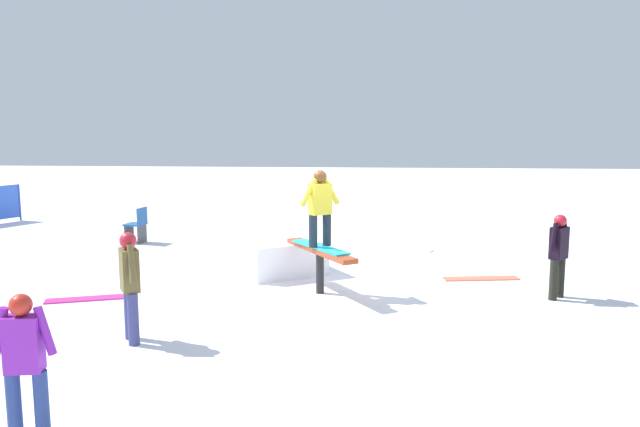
{
  "coord_description": "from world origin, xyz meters",
  "views": [
    {
      "loc": [
        10.51,
        0.77,
        2.96
      ],
      "look_at": [
        0.0,
        0.0,
        1.4
      ],
      "focal_mm": 35.0,
      "sensor_mm": 36.0,
      "label": 1
    }
  ],
  "objects_px": {
    "loose_snowboard_coral": "(481,278)",
    "folding_chair": "(137,226)",
    "bystander_black": "(559,252)",
    "bystander_brown": "(130,281)",
    "loose_snowboard_magenta": "(91,299)",
    "bystander_purple": "(25,359)",
    "rail_feature": "(320,255)",
    "main_rider_on_rail": "(320,210)",
    "loose_snowboard_white": "(401,248)"
  },
  "relations": [
    {
      "from": "bystander_purple",
      "to": "folding_chair",
      "type": "relative_size",
      "value": 1.61
    },
    {
      "from": "bystander_purple",
      "to": "bystander_black",
      "type": "height_order",
      "value": "bystander_black"
    },
    {
      "from": "bystander_purple",
      "to": "loose_snowboard_magenta",
      "type": "distance_m",
      "value": 4.88
    },
    {
      "from": "bystander_black",
      "to": "loose_snowboard_magenta",
      "type": "distance_m",
      "value": 7.88
    },
    {
      "from": "main_rider_on_rail",
      "to": "bystander_black",
      "type": "xyz_separation_m",
      "value": [
        0.04,
        4.01,
        -0.66
      ]
    },
    {
      "from": "loose_snowboard_coral",
      "to": "rail_feature",
      "type": "bearing_deg",
      "value": 13.4
    },
    {
      "from": "bystander_brown",
      "to": "loose_snowboard_coral",
      "type": "height_order",
      "value": "bystander_brown"
    },
    {
      "from": "bystander_black",
      "to": "loose_snowboard_coral",
      "type": "height_order",
      "value": "bystander_black"
    },
    {
      "from": "bystander_brown",
      "to": "bystander_black",
      "type": "bearing_deg",
      "value": -98.57
    },
    {
      "from": "loose_snowboard_coral",
      "to": "folding_chair",
      "type": "relative_size",
      "value": 1.63
    },
    {
      "from": "loose_snowboard_coral",
      "to": "loose_snowboard_magenta",
      "type": "xyz_separation_m",
      "value": [
        1.86,
        -6.79,
        0.0
      ]
    },
    {
      "from": "loose_snowboard_coral",
      "to": "loose_snowboard_magenta",
      "type": "distance_m",
      "value": 7.04
    },
    {
      "from": "bystander_black",
      "to": "loose_snowboard_white",
      "type": "height_order",
      "value": "bystander_black"
    },
    {
      "from": "bystander_brown",
      "to": "loose_snowboard_magenta",
      "type": "distance_m",
      "value": 2.55
    },
    {
      "from": "loose_snowboard_coral",
      "to": "bystander_black",
      "type": "bearing_deg",
      "value": 121.53
    },
    {
      "from": "loose_snowboard_coral",
      "to": "folding_chair",
      "type": "bearing_deg",
      "value": -29.63
    },
    {
      "from": "rail_feature",
      "to": "bystander_brown",
      "type": "xyz_separation_m",
      "value": [
        2.6,
        -2.37,
        0.18
      ]
    },
    {
      "from": "main_rider_on_rail",
      "to": "bystander_brown",
      "type": "xyz_separation_m",
      "value": [
        2.6,
        -2.37,
        -0.62
      ]
    },
    {
      "from": "rail_feature",
      "to": "loose_snowboard_white",
      "type": "xyz_separation_m",
      "value": [
        -3.95,
        1.61,
        -0.66
      ]
    },
    {
      "from": "bystander_brown",
      "to": "loose_snowboard_white",
      "type": "distance_m",
      "value": 7.71
    },
    {
      "from": "folding_chair",
      "to": "loose_snowboard_white",
      "type": "bearing_deg",
      "value": 98.15
    },
    {
      "from": "main_rider_on_rail",
      "to": "folding_chair",
      "type": "relative_size",
      "value": 1.57
    },
    {
      "from": "bystander_purple",
      "to": "bystander_brown",
      "type": "relative_size",
      "value": 0.94
    },
    {
      "from": "loose_snowboard_coral",
      "to": "folding_chair",
      "type": "xyz_separation_m",
      "value": [
        -3.02,
        -7.8,
        0.4
      ]
    },
    {
      "from": "rail_feature",
      "to": "main_rider_on_rail",
      "type": "relative_size",
      "value": 1.4
    },
    {
      "from": "loose_snowboard_coral",
      "to": "loose_snowboard_magenta",
      "type": "bearing_deg",
      "value": 6.88
    },
    {
      "from": "rail_feature",
      "to": "loose_snowboard_coral",
      "type": "distance_m",
      "value": 3.27
    },
    {
      "from": "loose_snowboard_white",
      "to": "loose_snowboard_magenta",
      "type": "relative_size",
      "value": 1.04
    },
    {
      "from": "bystander_black",
      "to": "loose_snowboard_magenta",
      "type": "xyz_separation_m",
      "value": [
        0.63,
        -7.82,
        -0.79
      ]
    },
    {
      "from": "rail_feature",
      "to": "bystander_brown",
      "type": "relative_size",
      "value": 1.28
    },
    {
      "from": "loose_snowboard_white",
      "to": "loose_snowboard_magenta",
      "type": "bearing_deg",
      "value": -115.18
    },
    {
      "from": "bystander_brown",
      "to": "loose_snowboard_magenta",
      "type": "xyz_separation_m",
      "value": [
        -1.93,
        -1.44,
        -0.83
      ]
    },
    {
      "from": "bystander_purple",
      "to": "loose_snowboard_coral",
      "type": "distance_m",
      "value": 8.39
    },
    {
      "from": "loose_snowboard_magenta",
      "to": "loose_snowboard_white",
      "type": "bearing_deg",
      "value": 21.73
    },
    {
      "from": "bystander_black",
      "to": "folding_chair",
      "type": "height_order",
      "value": "bystander_black"
    },
    {
      "from": "rail_feature",
      "to": "bystander_black",
      "type": "distance_m",
      "value": 4.01
    },
    {
      "from": "bystander_purple",
      "to": "loose_snowboard_magenta",
      "type": "bearing_deg",
      "value": -80.43
    },
    {
      "from": "folding_chair",
      "to": "bystander_purple",
      "type": "bearing_deg",
      "value": 25.15
    },
    {
      "from": "bystander_black",
      "to": "rail_feature",
      "type": "bearing_deg",
      "value": -48.51
    },
    {
      "from": "loose_snowboard_white",
      "to": "bystander_purple",
      "type": "bearing_deg",
      "value": -88.86
    },
    {
      "from": "bystander_brown",
      "to": "loose_snowboard_coral",
      "type": "bearing_deg",
      "value": -85.1
    },
    {
      "from": "bystander_brown",
      "to": "bystander_black",
      "type": "relative_size",
      "value": 1.05
    },
    {
      "from": "main_rider_on_rail",
      "to": "folding_chair",
      "type": "distance_m",
      "value": 6.49
    },
    {
      "from": "bystander_black",
      "to": "loose_snowboard_white",
      "type": "relative_size",
      "value": 0.94
    },
    {
      "from": "main_rider_on_rail",
      "to": "bystander_brown",
      "type": "height_order",
      "value": "main_rider_on_rail"
    },
    {
      "from": "bystander_black",
      "to": "folding_chair",
      "type": "relative_size",
      "value": 1.63
    },
    {
      "from": "bystander_black",
      "to": "loose_snowboard_magenta",
      "type": "relative_size",
      "value": 0.98
    },
    {
      "from": "loose_snowboard_magenta",
      "to": "loose_snowboard_coral",
      "type": "bearing_deg",
      "value": -3.4
    },
    {
      "from": "rail_feature",
      "to": "bystander_purple",
      "type": "distance_m",
      "value": 5.75
    },
    {
      "from": "loose_snowboard_magenta",
      "to": "folding_chair",
      "type": "height_order",
      "value": "folding_chair"
    }
  ]
}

